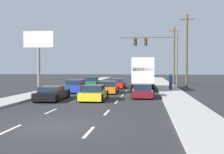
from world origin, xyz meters
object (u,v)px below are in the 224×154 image
car_red (117,84)px  utility_pole_mid (187,50)px  box_truck (142,72)px  car_yellow (94,93)px  traffic_signal_mast (153,47)px  pedestrian_near_corner (171,82)px  car_black (52,93)px  utility_pole_far (174,54)px  car_orange (108,87)px  roadside_billboard (39,48)px  car_green (92,83)px  car_maroon (142,91)px  car_blue (76,87)px

car_red → utility_pole_mid: (8.76, 0.82, 4.24)m
box_truck → utility_pole_mid: bearing=33.8°
car_red → car_yellow: (-0.41, -13.54, 0.00)m
utility_pole_mid → box_truck: bearing=-146.2°
traffic_signal_mast → pedestrian_near_corner: bearing=-76.8°
car_black → utility_pole_far: size_ratio=0.50×
car_black → car_orange: size_ratio=1.01×
car_red → roadside_billboard: roadside_billboard is taller
car_black → car_red: car_red is taller
car_red → box_truck: size_ratio=0.54×
car_black → utility_pole_mid: bearing=49.4°
car_green → car_orange: bearing=-67.1°
box_truck → car_black: bearing=-122.8°
box_truck → utility_pole_far: (5.07, 15.88, 2.76)m
car_black → roadside_billboard: bearing=116.9°
car_red → utility_pole_mid: 9.77m
traffic_signal_mast → car_maroon: bearing=-94.9°
car_blue → car_red: (3.70, 6.61, -0.04)m
car_orange → car_yellow: (-0.22, -6.66, 0.01)m
utility_pole_far → pedestrian_near_corner: bearing=-96.5°
car_green → car_black: car_green is taller
car_red → box_truck: bearing=-41.5°
car_maroon → car_yellow: bearing=-144.6°
car_green → car_black: 14.98m
car_green → box_truck: size_ratio=0.49×
car_blue → car_yellow: size_ratio=1.08×
car_red → car_orange: size_ratio=0.96×
car_orange → roadside_billboard: size_ratio=0.66×
car_red → pedestrian_near_corner: size_ratio=2.46×
car_orange → roadside_billboard: roadside_billboard is taller
car_green → car_red: bearing=-18.2°
car_maroon → roadside_billboard: (-12.86, 8.25, 4.47)m
box_truck → roadside_billboard: (-12.73, 0.29, 2.92)m
car_yellow → box_truck: size_ratio=0.48×
utility_pole_far → utility_pole_mid: bearing=-88.0°
car_red → pedestrian_near_corner: pedestrian_near_corner is taller
utility_pole_mid → car_red: bearing=-174.7°
car_blue → box_truck: (6.95, 3.74, 1.51)m
car_green → pedestrian_near_corner: bearing=-25.5°
car_black → car_yellow: (3.37, 0.26, 0.04)m
traffic_signal_mast → box_truck: bearing=-101.5°
utility_pole_far → pedestrian_near_corner: 17.14m
car_black → pedestrian_near_corner: 14.44m
car_orange → car_yellow: car_yellow is taller
car_yellow → utility_pole_far: bearing=71.8°
utility_pole_mid → roadside_billboard: size_ratio=1.31×
box_truck → roadside_billboard: size_ratio=1.18×
car_black → pedestrian_near_corner: size_ratio=2.59×
utility_pole_mid → utility_pole_far: (-0.43, 12.18, 0.06)m
car_black → utility_pole_mid: size_ratio=0.51×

